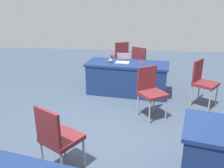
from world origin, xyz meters
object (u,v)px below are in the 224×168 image
object	(u,v)px
chair_near_front	(120,55)
chair_by_pillar	(57,136)
chair_back_row	(141,62)
scissors_red	(141,63)
laptop_silver	(123,61)
yarn_ball	(111,61)
table_foreground	(127,78)
chair_tucked_right	(151,89)
chair_aisle	(203,80)

from	to	relation	value
chair_near_front	chair_by_pillar	world-z (taller)	chair_near_front
chair_back_row	scissors_red	bearing A→B (deg)	-58.28
laptop_silver	scissors_red	distance (m)	0.43
laptop_silver	yarn_ball	size ratio (longest dim) A/B	3.68
table_foreground	chair_tucked_right	bearing A→B (deg)	112.90
table_foreground	chair_tucked_right	xyz separation A→B (m)	(-0.49, 1.16, 0.18)
chair_by_pillar	laptop_silver	distance (m)	3.01
chair_tucked_right	chair_aisle	distance (m)	1.27
table_foreground	scissors_red	size ratio (longest dim) A/B	11.03
yarn_ball	chair_aisle	bearing A→B (deg)	165.63
chair_tucked_right	scissors_red	world-z (taller)	chair_tucked_right
laptop_silver	chair_by_pillar	bearing A→B (deg)	84.33
chair_aisle	laptop_silver	xyz separation A→B (m)	(1.70, -0.58, 0.22)
yarn_ball	scissors_red	bearing A→B (deg)	-175.36
chair_near_front	laptop_silver	bearing A→B (deg)	-109.40
chair_tucked_right	laptop_silver	world-z (taller)	chair_tucked_right
chair_aisle	scissors_red	size ratio (longest dim) A/B	5.37
chair_aisle	scissors_red	distance (m)	1.41
chair_by_pillar	yarn_ball	xyz separation A→B (m)	(-0.34, -2.87, 0.25)
table_foreground	chair_by_pillar	world-z (taller)	chair_by_pillar
yarn_ball	scissors_red	size ratio (longest dim) A/B	0.52
laptop_silver	yarn_ball	distance (m)	0.29
chair_by_pillar	chair_back_row	xyz separation A→B (m)	(-1.06, -3.78, 0.01)
yarn_ball	scissors_red	distance (m)	0.72
chair_back_row	laptop_silver	size ratio (longest dim) A/B	2.76
chair_tucked_right	chair_back_row	distance (m)	2.07
chair_by_pillar	laptop_silver	bearing A→B (deg)	108.80
chair_aisle	yarn_ball	size ratio (longest dim) A/B	10.26
chair_by_pillar	chair_aisle	bearing A→B (deg)	76.21
chair_back_row	chair_near_front	bearing A→B (deg)	161.16
table_foreground	chair_back_row	xyz separation A→B (m)	(-0.33, -0.90, 0.18)
chair_back_row	laptop_silver	world-z (taller)	chair_back_row
chair_tucked_right	chair_back_row	xyz separation A→B (m)	(0.16, -2.06, -0.00)
laptop_silver	yarn_ball	world-z (taller)	laptop_silver
chair_near_front	chair_by_pillar	xyz separation A→B (m)	(0.44, 4.55, -0.00)
chair_near_front	yarn_ball	world-z (taller)	chair_near_front
scissors_red	laptop_silver	bearing A→B (deg)	-115.80
scissors_red	yarn_ball	bearing A→B (deg)	-109.65
chair_by_pillar	scissors_red	size ratio (longest dim) A/B	5.26
table_foreground	chair_by_pillar	bearing A→B (deg)	75.61
chair_aisle	scissors_red	world-z (taller)	chair_aisle
chair_near_front	scissors_red	xyz separation A→B (m)	(-0.61, 1.63, 0.20)
table_foreground	yarn_ball	world-z (taller)	yarn_ball
yarn_ball	chair_near_front	bearing A→B (deg)	-93.42
chair_back_row	chair_aisle	bearing A→B (deg)	-16.13
chair_near_front	chair_tucked_right	distance (m)	2.94
table_foreground	yarn_ball	size ratio (longest dim) A/B	21.05
chair_by_pillar	chair_near_front	bearing A→B (deg)	115.27
chair_back_row	scissors_red	xyz separation A→B (m)	(0.01, 0.86, 0.20)
chair_tucked_right	chair_aisle	xyz separation A→B (m)	(-1.10, -0.64, 0.00)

